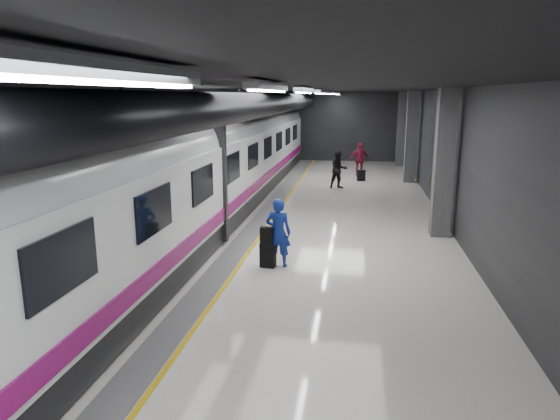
{
  "coord_description": "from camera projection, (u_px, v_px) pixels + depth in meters",
  "views": [
    {
      "loc": [
        1.97,
        -13.65,
        4.27
      ],
      "look_at": [
        0.05,
        -1.4,
        1.42
      ],
      "focal_mm": 32.0,
      "sensor_mm": 36.0,
      "label": 1
    }
  ],
  "objects": [
    {
      "name": "traveler_main",
      "position": [
        278.0,
        233.0,
        12.63
      ],
      "size": [
        0.66,
        0.45,
        1.77
      ],
      "primitive_type": "imported",
      "rotation": [
        0.0,
        0.0,
        3.1
      ],
      "color": "#1748B0",
      "rests_on": "ground"
    },
    {
      "name": "ground",
      "position": [
        286.0,
        247.0,
        14.4
      ],
      "size": [
        40.0,
        40.0,
        0.0
      ],
      "primitive_type": "plane",
      "color": "silver",
      "rests_on": "ground"
    },
    {
      "name": "shoulder_bag",
      "position": [
        267.0,
        235.0,
        12.54
      ],
      "size": [
        0.32,
        0.18,
        0.43
      ],
      "primitive_type": "cube",
      "rotation": [
        0.0,
        0.0,
        -0.01
      ],
      "color": "black",
      "rests_on": "suitcase_main"
    },
    {
      "name": "suitcase_main",
      "position": [
        268.0,
        255.0,
        12.67
      ],
      "size": [
        0.41,
        0.29,
        0.62
      ],
      "primitive_type": "cube",
      "rotation": [
        0.0,
        0.0,
        -0.14
      ],
      "color": "black",
      "rests_on": "ground"
    },
    {
      "name": "train",
      "position": [
        175.0,
        173.0,
        14.43
      ],
      "size": [
        3.05,
        38.0,
        4.05
      ],
      "color": "black",
      "rests_on": "ground"
    },
    {
      "name": "traveler_far_b",
      "position": [
        359.0,
        159.0,
        26.88
      ],
      "size": [
        1.14,
        0.7,
        1.81
      ],
      "primitive_type": "imported",
      "rotation": [
        0.0,
        0.0,
        0.25
      ],
      "color": "maroon",
      "rests_on": "ground"
    },
    {
      "name": "platform_hall",
      "position": [
        281.0,
        121.0,
        14.57
      ],
      "size": [
        10.02,
        40.02,
        4.51
      ],
      "color": "black",
      "rests_on": "ground"
    },
    {
      "name": "traveler_far_a",
      "position": [
        339.0,
        170.0,
        23.35
      ],
      "size": [
        1.05,
        0.95,
        1.77
      ],
      "primitive_type": "imported",
      "rotation": [
        0.0,
        0.0,
        0.4
      ],
      "color": "black",
      "rests_on": "ground"
    },
    {
      "name": "suitcase_far",
      "position": [
        361.0,
        175.0,
        25.51
      ],
      "size": [
        0.44,
        0.35,
        0.57
      ],
      "primitive_type": "cube",
      "rotation": [
        0.0,
        0.0,
        0.29
      ],
      "color": "black",
      "rests_on": "ground"
    }
  ]
}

